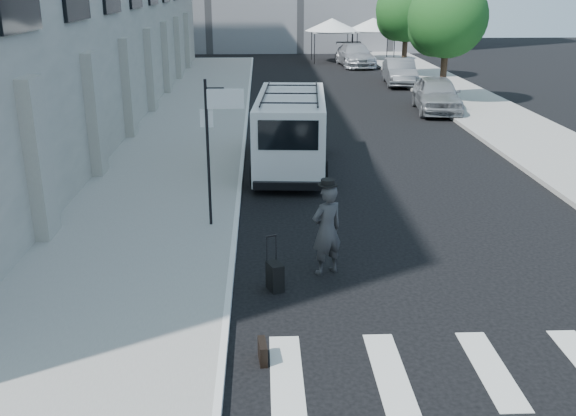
{
  "coord_description": "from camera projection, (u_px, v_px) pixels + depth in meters",
  "views": [
    {
      "loc": [
        -1.32,
        -11.47,
        5.71
      ],
      "look_at": [
        -0.81,
        1.03,
        1.3
      ],
      "focal_mm": 40.0,
      "sensor_mm": 36.0,
      "label": 1
    }
  ],
  "objects": [
    {
      "name": "parked_car_a",
      "position": [
        437.0,
        94.0,
        29.71
      ],
      "size": [
        2.44,
        4.97,
        1.63
      ],
      "primitive_type": "imported",
      "rotation": [
        0.0,
        0.0,
        -0.11
      ],
      "color": "gray",
      "rests_on": "ground"
    },
    {
      "name": "cargo_van",
      "position": [
        291.0,
        130.0,
        20.55
      ],
      "size": [
        2.59,
        6.47,
        2.38
      ],
      "rotation": [
        0.0,
        0.0,
        -0.07
      ],
      "color": "silver",
      "rests_on": "ground"
    },
    {
      "name": "tree_near",
      "position": [
        445.0,
        21.0,
        30.72
      ],
      "size": [
        3.8,
        3.83,
        6.03
      ],
      "color": "black",
      "rests_on": "ground"
    },
    {
      "name": "sidewalk_right",
      "position": [
        469.0,
        102.0,
        31.93
      ],
      "size": [
        4.0,
        56.0,
        0.15
      ],
      "primitive_type": "cube",
      "color": "gray",
      "rests_on": "ground"
    },
    {
      "name": "tree_far",
      "position": [
        405.0,
        13.0,
        39.2
      ],
      "size": [
        3.8,
        3.83,
        6.03
      ],
      "color": "black",
      "rests_on": "ground"
    },
    {
      "name": "parked_car_b",
      "position": [
        400.0,
        72.0,
        37.62
      ],
      "size": [
        1.97,
        4.72,
        1.52
      ],
      "primitive_type": "imported",
      "rotation": [
        0.0,
        0.0,
        -0.08
      ],
      "color": "#56595D",
      "rests_on": "ground"
    },
    {
      "name": "briefcase",
      "position": [
        263.0,
        352.0,
        10.18
      ],
      "size": [
        0.16,
        0.45,
        0.34
      ],
      "primitive_type": "cube",
      "rotation": [
        0.0,
        0.0,
        0.1
      ],
      "color": "black",
      "rests_on": "ground"
    },
    {
      "name": "suitcase",
      "position": [
        275.0,
        276.0,
        12.52
      ],
      "size": [
        0.37,
        0.45,
        1.09
      ],
      "rotation": [
        0.0,
        0.0,
        0.38
      ],
      "color": "black",
      "rests_on": "ground"
    },
    {
      "name": "ground",
      "position": [
        331.0,
        286.0,
        12.75
      ],
      "size": [
        120.0,
        120.0,
        0.0
      ],
      "primitive_type": "plane",
      "color": "black",
      "rests_on": "ground"
    },
    {
      "name": "tent_right",
      "position": [
        373.0,
        25.0,
        48.42
      ],
      "size": [
        4.0,
        4.0,
        3.2
      ],
      "color": "black",
      "rests_on": "ground"
    },
    {
      "name": "businessman",
      "position": [
        327.0,
        230.0,
        13.03
      ],
      "size": [
        0.83,
        0.73,
        1.91
      ],
      "primitive_type": "imported",
      "rotation": [
        0.0,
        0.0,
        3.64
      ],
      "color": "#363638",
      "rests_on": "ground"
    },
    {
      "name": "parked_car_c",
      "position": [
        355.0,
        55.0,
        45.98
      ],
      "size": [
        2.57,
        5.56,
        1.57
      ],
      "primitive_type": "imported",
      "rotation": [
        0.0,
        0.0,
        0.07
      ],
      "color": "#A8ABB0",
      "rests_on": "ground"
    },
    {
      "name": "sidewalk_left",
      "position": [
        194.0,
        121.0,
        27.64
      ],
      "size": [
        4.5,
        48.0,
        0.15
      ],
      "primitive_type": "cube",
      "color": "gray",
      "rests_on": "ground"
    },
    {
      "name": "sign_pole",
      "position": [
        217.0,
        123.0,
        14.8
      ],
      "size": [
        1.03,
        0.07,
        3.5
      ],
      "color": "black",
      "rests_on": "sidewalk_left"
    },
    {
      "name": "tent_left",
      "position": [
        332.0,
        25.0,
        47.82
      ],
      "size": [
        4.0,
        4.0,
        3.2
      ],
      "color": "black",
      "rests_on": "ground"
    }
  ]
}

